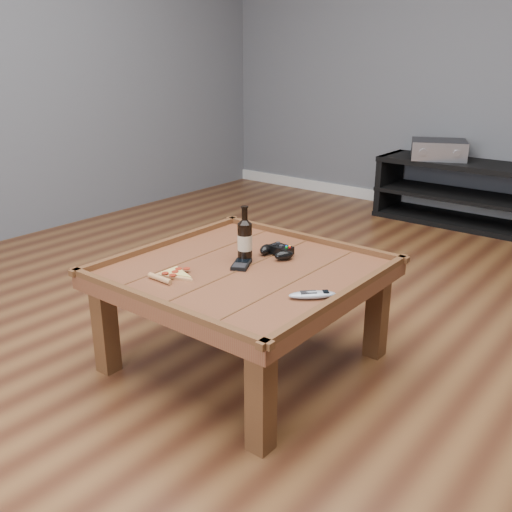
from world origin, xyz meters
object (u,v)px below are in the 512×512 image
Objects in this scene: smartphone at (241,264)px; remote_control at (312,295)px; beer_bottle at (245,239)px; media_console at (467,194)px; coffee_table at (244,281)px; game_controller at (277,251)px; av_receiver at (439,149)px; pizza_slice at (173,274)px.

smartphone is 0.43m from remote_control.
media_console is at bearing 88.79° from beer_bottle.
coffee_table is at bearing -146.23° from remote_control.
media_console is at bearing 97.31° from game_controller.
media_console is 2.87m from remote_control.
beer_bottle is at bearing 90.84° from smartphone.
game_controller is at bearing -108.29° from av_receiver.
av_receiver reaches higher than coffee_table.
game_controller is at bearing -89.53° from media_console.
remote_control is (0.39, -0.08, 0.07)m from coffee_table.
pizza_slice is 0.42× the size of av_receiver.
coffee_table and remote_control have the same top height.
pizza_slice is at bearing -117.72° from remote_control.
beer_bottle is 1.73× the size of smartphone.
beer_bottle is 0.35m from pizza_slice.
game_controller is 0.49m from pizza_slice.
pizza_slice is (-0.17, -3.00, 0.21)m from media_console.
remote_control is (0.39, -2.83, 0.22)m from media_console.
smartphone is (0.03, -0.07, -0.09)m from beer_bottle.
smartphone is at bearing 62.29° from pizza_slice.
coffee_table is at bearing -47.17° from smartphone.
media_console is 3.01m from pizza_slice.
pizza_slice is at bearing -145.38° from smartphone.
beer_bottle is at bearing -91.21° from media_console.
coffee_table is at bearing -89.01° from game_controller.
coffee_table is 6.24× the size of remote_control.
media_console is 7.52× the size of game_controller.
media_console reaches higher than remote_control.
coffee_table is 5.54× the size of game_controller.
av_receiver is (-0.27, -0.00, 0.33)m from media_console.
game_controller is 0.47m from remote_control.
coffee_table is at bearing -52.40° from beer_bottle.
pizza_slice is (-0.17, -0.25, 0.07)m from coffee_table.
media_console is at bearing -23.70° from av_receiver.
game_controller is at bearing 84.16° from coffee_table.
pizza_slice is at bearing -112.83° from av_receiver.
remote_control reaches higher than smartphone.
remote_control is at bearing 18.02° from pizza_slice.
pizza_slice is (-0.11, -0.33, -0.09)m from beer_bottle.
av_receiver reaches higher than media_console.
media_console is 5.75× the size of beer_bottle.
beer_bottle is 1.10× the size of pizza_slice.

